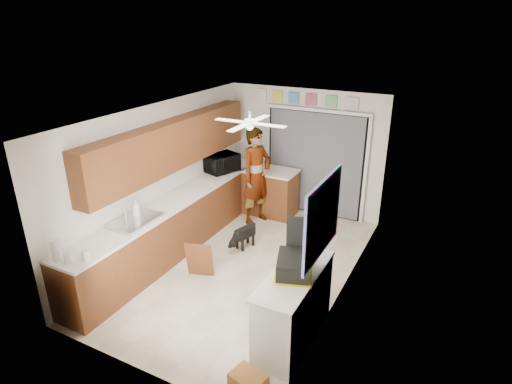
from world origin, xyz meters
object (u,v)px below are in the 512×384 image
at_px(cardboard_box, 248,383).
at_px(navy_crate, 268,322).
at_px(suitcase, 294,265).
at_px(paper_towel_roll, 57,249).
at_px(soap_bottle, 136,208).
at_px(man, 256,176).
at_px(dog, 245,236).
at_px(microwave, 222,163).

xyz_separation_m(cardboard_box, navy_crate, (-0.25, 1.01, -0.01)).
relative_size(suitcase, navy_crate, 1.53).
xyz_separation_m(paper_towel_roll, navy_crate, (2.43, 1.06, -0.97)).
relative_size(paper_towel_roll, suitcase, 0.53).
bearing_deg(soap_bottle, man, 72.22).
relative_size(man, dog, 3.56).
height_order(microwave, navy_crate, microwave).
relative_size(soap_bottle, cardboard_box, 0.88).
bearing_deg(suitcase, cardboard_box, -113.11).
distance_m(paper_towel_roll, man, 3.90).
height_order(suitcase, man, man).
relative_size(suitcase, cardboard_box, 1.38).
bearing_deg(dog, cardboard_box, -44.87).
relative_size(navy_crate, man, 0.18).
relative_size(paper_towel_roll, navy_crate, 0.82).
xyz_separation_m(microwave, soap_bottle, (-0.06, -2.37, -0.01)).
height_order(soap_bottle, suitcase, soap_bottle).
relative_size(microwave, dog, 1.17).
relative_size(microwave, man, 0.33).
relative_size(soap_bottle, suitcase, 0.64).
bearing_deg(navy_crate, dog, 126.61).
bearing_deg(man, navy_crate, -133.44).
bearing_deg(paper_towel_roll, navy_crate, 23.47).
height_order(cardboard_box, dog, dog).
bearing_deg(cardboard_box, suitcase, 86.06).
relative_size(paper_towel_roll, man, 0.14).
bearing_deg(soap_bottle, microwave, 88.58).
height_order(microwave, dog, microwave).
xyz_separation_m(suitcase, man, (-1.90, 2.73, -0.10)).
xyz_separation_m(microwave, paper_towel_roll, (-0.13, -3.74, -0.04)).
relative_size(cardboard_box, man, 0.19).
bearing_deg(soap_bottle, paper_towel_roll, -92.79).
bearing_deg(navy_crate, suitcase, 1.87).
bearing_deg(dog, soap_bottle, -111.46).
distance_m(cardboard_box, dog, 3.14).
relative_size(microwave, cardboard_box, 1.69).
height_order(soap_bottle, navy_crate, soap_bottle).
height_order(navy_crate, dog, dog).
xyz_separation_m(navy_crate, man, (-1.58, 2.74, 0.84)).
distance_m(navy_crate, man, 3.28).
distance_m(suitcase, navy_crate, 1.00).
bearing_deg(microwave, suitcase, -117.03).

